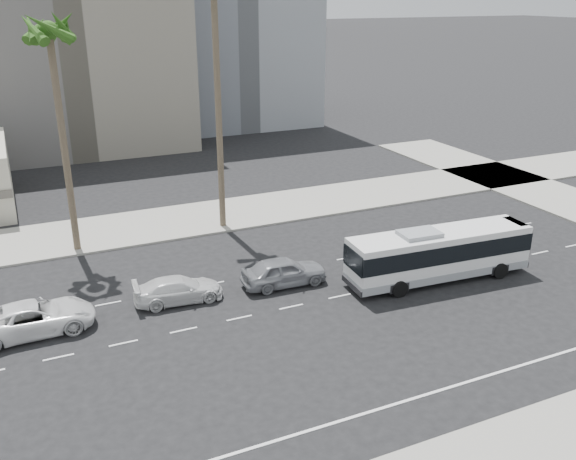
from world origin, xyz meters
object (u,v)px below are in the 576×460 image
car_a (284,271)px  palm_mid (49,36)px  car_c (34,318)px  car_b (178,290)px  city_bus (439,253)px

car_a → palm_mid: bearing=47.7°
car_c → palm_mid: bearing=-19.1°
car_a → car_b: size_ratio=1.02×
city_bus → palm_mid: 26.09m
city_bus → car_c: 22.41m
car_b → car_c: bearing=96.3°
car_b → car_c: (-7.42, -0.31, 0.11)m
palm_mid → car_a: bearing=-44.9°
city_bus → car_b: city_bus is taller
city_bus → car_b: size_ratio=2.34×
car_c → car_b: bearing=-89.1°
car_b → city_bus: bearing=-99.8°
city_bus → car_a: bearing=164.1°
palm_mid → car_b: bearing=-66.7°
car_b → palm_mid: 16.74m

